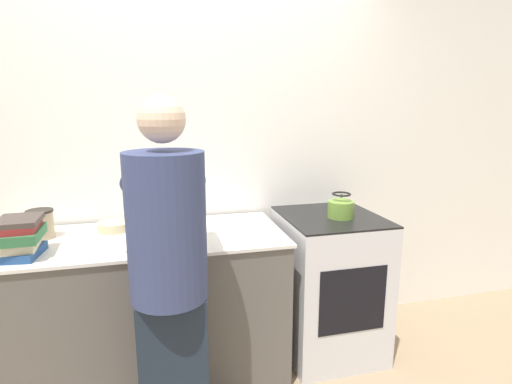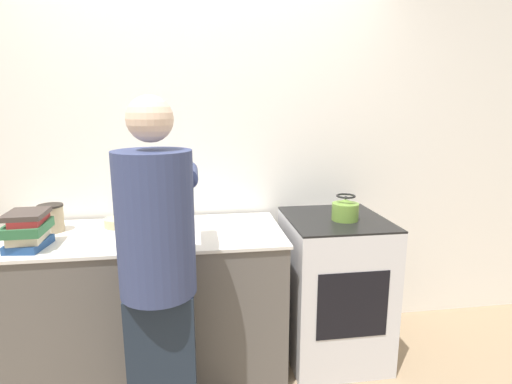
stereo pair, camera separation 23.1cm
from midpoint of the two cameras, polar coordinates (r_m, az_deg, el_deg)
The scene contains 10 objects.
wall_back at distance 2.75m, azimuth -5.69°, elevation 5.31°, with size 8.00×0.05×2.60m.
counter at distance 2.60m, azimuth -12.50°, elevation -15.10°, with size 1.63×0.72×0.89m.
oven at distance 2.75m, azimuth 13.38°, elevation -13.05°, with size 0.61×0.67×0.94m.
person at distance 1.88m, azimuth -10.38°, elevation -10.53°, with size 0.39×0.62×1.67m.
cutting_board at distance 2.29m, azimuth -11.40°, elevation -6.61°, with size 0.31×0.24×0.02m.
knife at distance 2.32m, azimuth -11.50°, elevation -6.08°, with size 0.22×0.07×0.01m.
kettle at distance 2.54m, azimuth 15.19°, elevation -2.46°, with size 0.16×0.16×0.16m.
bowl_prep at distance 2.61m, azimuth -16.39°, elevation -4.17°, with size 0.20×0.20×0.05m.
canister_jar at distance 2.62m, azimuth -25.02°, elevation -3.43°, with size 0.14×0.14×0.17m.
book_stack at distance 2.36m, azimuth -27.43°, elevation -4.84°, with size 0.20×0.26×0.20m.
Camera 2 is at (-0.02, -1.99, 1.62)m, focal length 28.00 mm.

